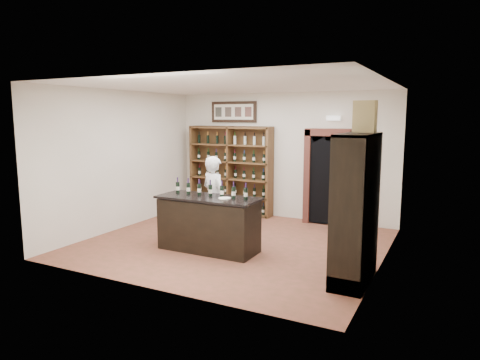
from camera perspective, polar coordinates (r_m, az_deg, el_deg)
name	(u,v)px	position (r m, az deg, el deg)	size (l,w,h in m)	color
floor	(234,243)	(8.40, -0.84, -8.40)	(5.50, 5.50, 0.00)	brown
ceiling	(233,86)	(8.06, -0.89, 12.47)	(5.50, 5.50, 0.00)	white
wall_back	(282,156)	(10.36, 5.63, 3.23)	(5.50, 0.04, 3.00)	silver
wall_left	(122,160)	(9.68, -15.42, 2.61)	(0.04, 5.00, 3.00)	silver
wall_right	(385,175)	(7.24, 18.77, 0.57)	(0.04, 5.00, 3.00)	silver
wine_shelf	(231,170)	(10.79, -1.17, 1.35)	(2.20, 0.38, 2.20)	brown
framed_picture	(234,112)	(10.83, -0.85, 9.06)	(1.25, 0.04, 0.52)	black
arched_doorway	(331,175)	(9.85, 12.01, 0.70)	(1.17, 0.35, 2.17)	black
emergency_light	(334,118)	(9.85, 12.38, 8.06)	(0.30, 0.10, 0.10)	white
tasting_counter	(209,224)	(7.86, -4.20, -5.87)	(1.88, 0.78, 1.00)	black
counter_bottle_0	(178,187)	(8.18, -8.31, -0.98)	(0.07, 0.07, 0.30)	black
counter_bottle_1	(188,188)	(8.04, -6.91, -1.11)	(0.07, 0.07, 0.30)	black
counter_bottle_2	(199,189)	(7.91, -5.47, -1.24)	(0.07, 0.07, 0.30)	black
counter_bottle_3	(210,190)	(7.79, -3.98, -1.38)	(0.07, 0.07, 0.30)	black
counter_bottle_4	(222,191)	(7.67, -2.44, -1.52)	(0.07, 0.07, 0.30)	black
counter_bottle_5	(234,192)	(7.56, -0.85, -1.67)	(0.07, 0.07, 0.30)	black
counter_bottle_6	(246,194)	(7.45, 0.78, -1.82)	(0.07, 0.07, 0.30)	black
side_cabinet	(357,232)	(6.55, 15.33, -6.74)	(0.48, 1.20, 2.20)	black
shopkeeper	(214,199)	(8.40, -3.46, -2.51)	(0.61, 0.40, 1.68)	white
plate	(225,198)	(7.54, -2.07, -2.45)	(0.22, 0.22, 0.02)	white
wine_crate	(365,117)	(6.71, 16.31, 8.13)	(0.34, 0.14, 0.47)	tan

